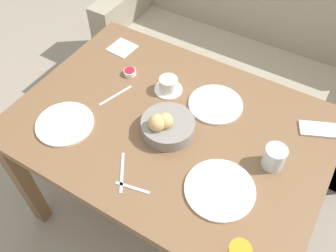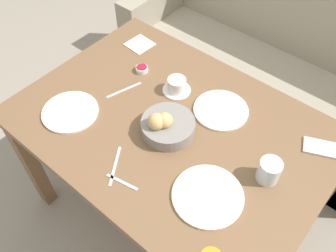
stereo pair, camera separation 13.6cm
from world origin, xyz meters
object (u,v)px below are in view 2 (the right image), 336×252
at_px(fork_silver, 115,166).
at_px(cell_phone, 324,148).
at_px(jam_bowl_berry, 142,69).
at_px(knife_silver, 124,90).
at_px(plate_near_right, 208,196).
at_px(spoon_coffee, 122,182).
at_px(water_tumbler, 269,171).
at_px(plate_near_left, 70,112).
at_px(coffee_cup, 177,86).
at_px(napkin, 140,44).
at_px(couch, 261,70).
at_px(plate_far_center, 221,110).
at_px(bread_basket, 167,125).

xyz_separation_m(fork_silver, cell_phone, (0.55, 0.56, 0.00)).
xyz_separation_m(jam_bowl_berry, fork_silver, (0.27, -0.44, -0.01)).
relative_size(fork_silver, knife_silver, 0.90).
relative_size(plate_near_right, spoon_coffee, 1.94).
xyz_separation_m(plate_near_right, water_tumbler, (0.12, 0.19, 0.04)).
bearing_deg(knife_silver, fork_silver, -50.36).
distance_m(jam_bowl_berry, knife_silver, 0.14).
xyz_separation_m(plate_near_left, plate_near_right, (0.65, 0.05, 0.00)).
bearing_deg(plate_near_left, coffee_cup, 56.20).
xyz_separation_m(spoon_coffee, napkin, (-0.48, 0.61, 0.00)).
height_order(water_tumbler, napkin, water_tumbler).
distance_m(plate_near_right, coffee_cup, 0.52).
relative_size(plate_near_left, jam_bowl_berry, 4.09).
xyz_separation_m(water_tumbler, knife_silver, (-0.69, -0.01, -0.04)).
bearing_deg(cell_phone, napkin, 178.85).
bearing_deg(couch, plate_far_center, -77.41).
bearing_deg(coffee_cup, spoon_coffee, -73.62).
bearing_deg(fork_silver, couch, 91.62).
xyz_separation_m(water_tumbler, cell_phone, (0.10, 0.25, -0.04)).
height_order(bread_basket, water_tumbler, bread_basket).
bearing_deg(spoon_coffee, water_tumbler, 41.96).
height_order(coffee_cup, cell_phone, coffee_cup).
distance_m(bread_basket, spoon_coffee, 0.28).
xyz_separation_m(coffee_cup, napkin, (-0.34, 0.13, -0.03)).
distance_m(couch, jam_bowl_berry, 0.95).
bearing_deg(knife_silver, bread_basket, -11.15).
distance_m(jam_bowl_berry, napkin, 0.19).
bearing_deg(bread_basket, coffee_cup, 119.23).
relative_size(couch, plate_near_left, 7.46).
relative_size(plate_far_center, napkin, 1.83).
bearing_deg(cell_phone, coffee_cup, -169.71).
height_order(bread_basket, plate_near_left, bread_basket).
bearing_deg(spoon_coffee, fork_silver, 154.50).
height_order(bread_basket, knife_silver, bread_basket).
height_order(bread_basket, fork_silver, bread_basket).
bearing_deg(couch, water_tumbler, -63.19).
bearing_deg(jam_bowl_berry, knife_silver, -80.27).
relative_size(plate_far_center, spoon_coffee, 1.78).
bearing_deg(bread_basket, napkin, 143.60).
xyz_separation_m(plate_near_left, napkin, (-0.09, 0.51, -0.00)).
height_order(bread_basket, napkin, bread_basket).
bearing_deg(napkin, bread_basket, -36.40).
distance_m(knife_silver, cell_phone, 0.83).
bearing_deg(plate_far_center, water_tumbler, -27.78).
distance_m(plate_near_left, fork_silver, 0.33).
bearing_deg(fork_silver, napkin, 125.57).
bearing_deg(jam_bowl_berry, coffee_cup, 0.63).
xyz_separation_m(jam_bowl_berry, knife_silver, (0.02, -0.14, -0.01)).
bearing_deg(plate_near_right, couch, 107.71).
relative_size(plate_near_left, coffee_cup, 1.89).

